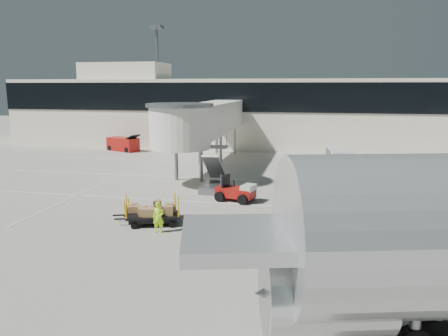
{
  "coord_description": "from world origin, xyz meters",
  "views": [
    {
      "loc": [
        5.54,
        -23.88,
        7.28
      ],
      "look_at": [
        -0.23,
        3.36,
        2.0
      ],
      "focal_mm": 35.0,
      "sensor_mm": 36.0,
      "label": 1
    }
  ],
  "objects_px": {
    "box_cart_far": "(150,212)",
    "minivan": "(339,157)",
    "belt_loader": "(123,144)",
    "baggage_tug": "(236,192)",
    "box_cart_near": "(154,215)",
    "ground_worker": "(159,217)",
    "suitcase_cart": "(330,183)"
  },
  "relations": [
    {
      "from": "suitcase_cart",
      "to": "ground_worker",
      "type": "bearing_deg",
      "value": -140.39
    },
    {
      "from": "box_cart_near",
      "to": "baggage_tug",
      "type": "bearing_deg",
      "value": 40.7
    },
    {
      "from": "box_cart_near",
      "to": "belt_loader",
      "type": "height_order",
      "value": "belt_loader"
    },
    {
      "from": "baggage_tug",
      "to": "suitcase_cart",
      "type": "height_order",
      "value": "baggage_tug"
    },
    {
      "from": "ground_worker",
      "to": "minivan",
      "type": "bearing_deg",
      "value": 60.3
    },
    {
      "from": "suitcase_cart",
      "to": "box_cart_far",
      "type": "height_order",
      "value": "suitcase_cart"
    },
    {
      "from": "ground_worker",
      "to": "minivan",
      "type": "relative_size",
      "value": 0.32
    },
    {
      "from": "baggage_tug",
      "to": "minivan",
      "type": "relative_size",
      "value": 0.55
    },
    {
      "from": "box_cart_near",
      "to": "box_cart_far",
      "type": "bearing_deg",
      "value": 104.44
    },
    {
      "from": "box_cart_far",
      "to": "belt_loader",
      "type": "height_order",
      "value": "belt_loader"
    },
    {
      "from": "box_cart_far",
      "to": "ground_worker",
      "type": "xyz_separation_m",
      "value": [
        1.16,
        -1.84,
        0.32
      ]
    },
    {
      "from": "belt_loader",
      "to": "minivan",
      "type": "bearing_deg",
      "value": 8.39
    },
    {
      "from": "ground_worker",
      "to": "box_cart_near",
      "type": "bearing_deg",
      "value": 118.22
    },
    {
      "from": "box_cart_near",
      "to": "box_cart_far",
      "type": "relative_size",
      "value": 1.0
    },
    {
      "from": "baggage_tug",
      "to": "box_cart_near",
      "type": "distance_m",
      "value": 6.66
    },
    {
      "from": "box_cart_far",
      "to": "minivan",
      "type": "relative_size",
      "value": 0.7
    },
    {
      "from": "ground_worker",
      "to": "belt_loader",
      "type": "relative_size",
      "value": 0.37
    },
    {
      "from": "baggage_tug",
      "to": "suitcase_cart",
      "type": "bearing_deg",
      "value": 50.39
    },
    {
      "from": "box_cart_near",
      "to": "box_cart_far",
      "type": "distance_m",
      "value": 0.83
    },
    {
      "from": "suitcase_cart",
      "to": "box_cart_near",
      "type": "xyz_separation_m",
      "value": [
        -9.33,
        -9.83,
        -0.01
      ]
    },
    {
      "from": "minivan",
      "to": "belt_loader",
      "type": "bearing_deg",
      "value": 158.54
    },
    {
      "from": "suitcase_cart",
      "to": "belt_loader",
      "type": "bearing_deg",
      "value": 134.5
    },
    {
      "from": "baggage_tug",
      "to": "ground_worker",
      "type": "distance_m",
      "value": 7.38
    },
    {
      "from": "baggage_tug",
      "to": "ground_worker",
      "type": "height_order",
      "value": "baggage_tug"
    },
    {
      "from": "belt_loader",
      "to": "ground_worker",
      "type": "bearing_deg",
      "value": -38.84
    },
    {
      "from": "suitcase_cart",
      "to": "ground_worker",
      "type": "height_order",
      "value": "ground_worker"
    },
    {
      "from": "belt_loader",
      "to": "box_cart_far",
      "type": "bearing_deg",
      "value": -39.16
    },
    {
      "from": "minivan",
      "to": "belt_loader",
      "type": "distance_m",
      "value": 24.14
    },
    {
      "from": "baggage_tug",
      "to": "box_cart_far",
      "type": "distance_m",
      "value": 6.34
    },
    {
      "from": "baggage_tug",
      "to": "box_cart_near",
      "type": "xyz_separation_m",
      "value": [
        -3.41,
        -5.72,
        -0.05
      ]
    },
    {
      "from": "suitcase_cart",
      "to": "minivan",
      "type": "xyz_separation_m",
      "value": [
        1.0,
        8.58,
        0.53
      ]
    },
    {
      "from": "box_cart_near",
      "to": "box_cart_far",
      "type": "xyz_separation_m",
      "value": [
        -0.45,
        0.7,
        -0.06
      ]
    }
  ]
}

